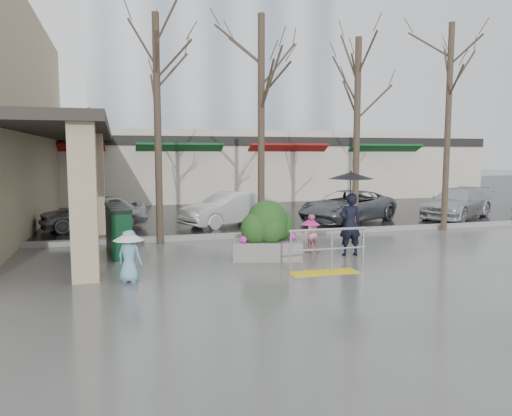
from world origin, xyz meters
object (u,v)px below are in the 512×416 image
car_c (347,206)px  tree_mideast (358,88)px  car_b (229,209)px  car_d (457,203)px  woman (350,205)px  news_boxes (118,230)px  handrail (326,257)px  tree_east (450,76)px  car_a (94,212)px  planter (267,231)px  tree_west (156,73)px  tree_midwest (261,72)px  child_pink (310,231)px  child_blue (129,251)px

car_c → tree_mideast: bearing=-50.3°
car_b → car_d: 9.82m
tree_mideast → car_b: (-3.63, 3.21, -4.23)m
woman → news_boxes: 6.35m
handrail → tree_east: (6.64, 4.80, 5.01)m
tree_mideast → car_a: size_ratio=1.76×
planter → car_d: bearing=29.7°
tree_west → news_boxes: tree_west is taller
tree_east → woman: (-5.24, -3.15, -4.03)m
handrail → tree_midwest: size_ratio=0.27×
tree_west → child_pink: 6.45m
tree_west → child_blue: bearing=-102.7°
tree_west → child_pink: size_ratio=6.40×
tree_west → tree_east: (10.00, 0.00, 0.30)m
news_boxes → car_a: 4.77m
tree_west → child_blue: 6.33m
tree_west → tree_east: 10.00m
car_c → tree_midwest: bearing=-85.9°
child_pink → woman: bearing=143.8°
tree_midwest → car_d: 10.91m
tree_east → child_pink: size_ratio=6.78×
planter → tree_east: bearing=21.8°
car_a → car_b: 4.93m
news_boxes → car_c: size_ratio=0.52×
tree_mideast → tree_midwest: bearing=180.0°
planter → news_boxes: 4.16m
tree_west → car_c: size_ratio=1.50×
tree_east → news_boxes: tree_east is taller
tree_mideast → car_d: size_ratio=1.50×
woman → handrail: bearing=54.5°
handrail → child_blue: bearing=175.2°
car_a → handrail: bearing=17.9°
car_a → car_b: same height
tree_midwest → tree_east: size_ratio=0.97×
child_blue → news_boxes: 3.29m
tree_midwest → car_c: tree_midwest is taller
tree_midwest → tree_east: tree_east is taller
handrail → tree_east: bearing=35.9°
tree_east → car_a: tree_east is taller
news_boxes → car_c: 9.73m
woman → child_pink: (-0.87, 0.66, -0.76)m
tree_east → car_d: tree_east is taller
tree_midwest → news_boxes: tree_midwest is taller
tree_mideast → news_boxes: size_ratio=2.74×
tree_west → woman: size_ratio=2.98×
woman → news_boxes: (-5.98, 2.00, -0.70)m
handrail → car_d: (9.32, 7.61, 0.25)m
child_pink → car_d: size_ratio=0.24×
news_boxes → car_b: bearing=41.6°
child_pink → car_d: (8.78, 5.29, 0.04)m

